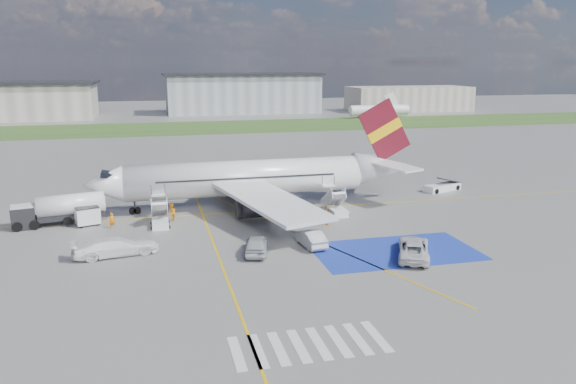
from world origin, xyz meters
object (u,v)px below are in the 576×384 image
(fuel_tanker, at_px, (60,212))
(van_white_b, at_px, (116,244))
(gpu_cart, at_px, (88,217))
(belt_loader, at_px, (442,187))
(car_silver_b, at_px, (310,238))
(car_silver_a, at_px, (256,245))
(airliner, at_px, (258,177))
(van_white_a, at_px, (414,245))

(fuel_tanker, relative_size, van_white_b, 1.71)
(fuel_tanker, relative_size, gpu_cart, 3.50)
(fuel_tanker, xyz_separation_m, belt_loader, (44.97, 4.35, -0.84))
(gpu_cart, relative_size, van_white_b, 0.49)
(car_silver_b, bearing_deg, gpu_cart, -37.02)
(car_silver_a, bearing_deg, airliner, -88.14)
(car_silver_b, distance_m, van_white_b, 16.68)
(fuel_tanker, height_order, belt_loader, fuel_tanker)
(van_white_b, bearing_deg, car_silver_a, -111.04)
(car_silver_a, relative_size, van_white_b, 0.89)
(airliner, relative_size, van_white_b, 6.95)
(airliner, xyz_separation_m, fuel_tanker, (-20.74, -2.08, -2.13))
(fuel_tanker, relative_size, belt_loader, 1.56)
(airliner, xyz_separation_m, van_white_b, (-14.85, -13.30, -2.36))
(airliner, bearing_deg, car_silver_b, -83.23)
(car_silver_b, height_order, van_white_a, van_white_a)
(airliner, distance_m, van_white_a, 21.85)
(fuel_tanker, height_order, van_white_a, fuel_tanker)
(fuel_tanker, bearing_deg, car_silver_b, -40.31)
(airliner, relative_size, car_silver_b, 8.17)
(airliner, xyz_separation_m, car_silver_b, (1.76, -14.82, -2.65))
(fuel_tanker, distance_m, gpu_cart, 3.01)
(airliner, bearing_deg, van_white_a, -64.29)
(airliner, height_order, fuel_tanker, airliner)
(van_white_a, bearing_deg, gpu_cart, -5.18)
(belt_loader, height_order, van_white_a, van_white_a)
(van_white_a, bearing_deg, fuel_tanker, -4.49)
(airliner, bearing_deg, fuel_tanker, -174.27)
(car_silver_a, relative_size, van_white_a, 0.89)
(gpu_cart, bearing_deg, van_white_b, -90.91)
(gpu_cart, height_order, van_white_a, van_white_a)
(belt_loader, xyz_separation_m, van_white_a, (-14.80, -21.84, 0.57))
(belt_loader, bearing_deg, fuel_tanker, 165.70)
(airliner, xyz_separation_m, van_white_a, (9.42, -19.57, -2.40))
(fuel_tanker, distance_m, car_silver_b, 25.86)
(airliner, relative_size, belt_loader, 6.35)
(car_silver_a, xyz_separation_m, car_silver_b, (5.01, 0.84, -0.06))
(fuel_tanker, bearing_deg, gpu_cart, -33.45)
(gpu_cart, height_order, car_silver_b, gpu_cart)
(van_white_a, bearing_deg, car_silver_a, 8.44)
(belt_loader, height_order, car_silver_b, belt_loader)
(fuel_tanker, xyz_separation_m, van_white_a, (30.17, -17.49, -0.26))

